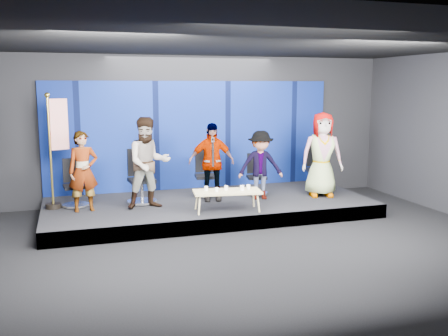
# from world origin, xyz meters

# --- Properties ---
(ground) EXTENTS (10.00, 10.00, 0.00)m
(ground) POSITION_xyz_m (0.00, 0.00, 0.00)
(ground) COLOR black
(ground) RESTS_ON ground
(room_walls) EXTENTS (10.02, 8.02, 3.51)m
(room_walls) POSITION_xyz_m (0.00, 0.00, 2.43)
(room_walls) COLOR black
(room_walls) RESTS_ON ground
(riser) EXTENTS (7.00, 3.00, 0.30)m
(riser) POSITION_xyz_m (0.00, 2.50, 0.15)
(riser) COLOR black
(riser) RESTS_ON ground
(backdrop) EXTENTS (7.00, 0.08, 2.60)m
(backdrop) POSITION_xyz_m (0.00, 3.95, 1.60)
(backdrop) COLOR #071452
(backdrop) RESTS_ON riser
(chair_a) EXTENTS (0.62, 0.62, 0.99)m
(chair_a) POSITION_xyz_m (-2.81, 2.84, 0.63)
(chair_a) COLOR silver
(chair_a) RESTS_ON riser
(panelist_a) EXTENTS (0.63, 0.45, 1.61)m
(panelist_a) POSITION_xyz_m (-2.64, 2.37, 1.11)
(panelist_a) COLOR black
(panelist_a) RESTS_ON riser
(chair_b) EXTENTS (0.70, 0.70, 1.15)m
(chair_b) POSITION_xyz_m (-1.45, 2.73, 0.68)
(chair_b) COLOR silver
(chair_b) RESTS_ON riser
(panelist_b) EXTENTS (0.97, 0.78, 1.87)m
(panelist_b) POSITION_xyz_m (-1.36, 2.23, 1.24)
(panelist_b) COLOR black
(panelist_b) RESTS_ON riser
(chair_c) EXTENTS (0.67, 0.67, 1.05)m
(chair_c) POSITION_xyz_m (0.06, 3.01, 0.65)
(chair_c) COLOR silver
(chair_c) RESTS_ON riser
(panelist_c) EXTENTS (1.04, 0.55, 1.70)m
(panelist_c) POSITION_xyz_m (0.06, 2.51, 1.15)
(panelist_c) COLOR black
(panelist_c) RESTS_ON riser
(chair_d) EXTENTS (0.62, 0.62, 0.94)m
(chair_d) POSITION_xyz_m (1.23, 2.80, 0.61)
(chair_d) COLOR silver
(chair_d) RESTS_ON riser
(panelist_d) EXTENTS (1.07, 0.73, 1.52)m
(panelist_d) POSITION_xyz_m (1.13, 2.31, 1.06)
(panelist_d) COLOR black
(panelist_d) RESTS_ON riser
(chair_e) EXTENTS (0.81, 0.81, 1.18)m
(chair_e) POSITION_xyz_m (2.75, 2.65, 0.69)
(chair_e) COLOR silver
(chair_e) RESTS_ON riser
(panelist_e) EXTENTS (1.05, 0.82, 1.91)m
(panelist_e) POSITION_xyz_m (2.56, 2.17, 1.25)
(panelist_e) COLOR black
(panelist_e) RESTS_ON riser
(coffee_table) EXTENTS (1.41, 0.75, 0.41)m
(coffee_table) POSITION_xyz_m (0.09, 1.50, 0.68)
(coffee_table) COLOR tan
(coffee_table) RESTS_ON riser
(mug_a) EXTENTS (0.08, 0.08, 0.09)m
(mug_a) POSITION_xyz_m (-0.31, 1.63, 0.76)
(mug_a) COLOR white
(mug_a) RESTS_ON coffee_table
(mug_b) EXTENTS (0.07, 0.07, 0.09)m
(mug_b) POSITION_xyz_m (-0.14, 1.46, 0.76)
(mug_b) COLOR white
(mug_b) RESTS_ON coffee_table
(mug_c) EXTENTS (0.07, 0.07, 0.09)m
(mug_c) POSITION_xyz_m (0.10, 1.57, 0.76)
(mug_c) COLOR white
(mug_c) RESTS_ON coffee_table
(mug_d) EXTENTS (0.08, 0.08, 0.10)m
(mug_d) POSITION_xyz_m (0.39, 1.44, 0.76)
(mug_d) COLOR white
(mug_d) RESTS_ON coffee_table
(mug_e) EXTENTS (0.08, 0.08, 0.09)m
(mug_e) POSITION_xyz_m (0.56, 1.52, 0.76)
(mug_e) COLOR white
(mug_e) RESTS_ON coffee_table
(flag_stand) EXTENTS (0.53, 0.32, 2.36)m
(flag_stand) POSITION_xyz_m (-3.14, 2.81, 1.55)
(flag_stand) COLOR black
(flag_stand) RESTS_ON riser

